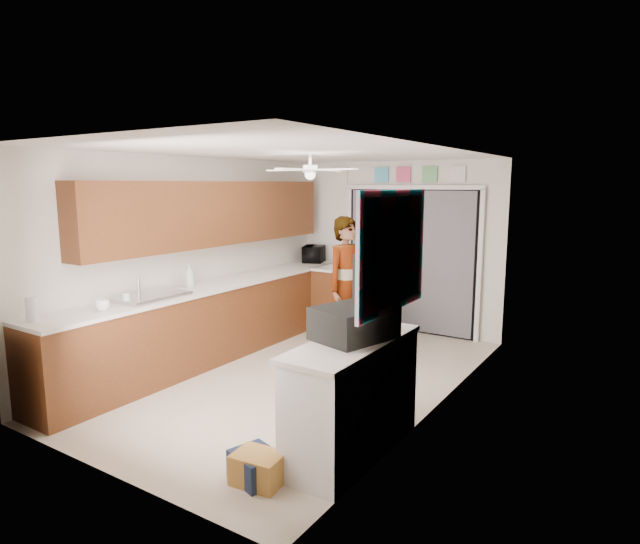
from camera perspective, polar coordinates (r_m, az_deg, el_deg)
The scene contains 40 objects.
floor at distance 6.21m, azimuth -2.04°, elevation -11.04°, with size 5.00×5.00×0.00m, color beige.
ceiling at distance 5.83m, azimuth -2.18°, elevation 12.65°, with size 5.00×5.00×0.00m, color white.
wall_back at distance 8.05m, azimuth 8.14°, elevation 2.75°, with size 3.20×3.20×0.00m, color silver.
wall_front at distance 4.14m, azimuth -22.38°, elevation -4.13°, with size 3.20×3.20×0.00m, color silver.
wall_left at distance 6.93m, azimuth -13.03°, elevation 1.53°, with size 5.00×5.00×0.00m, color silver.
wall_right at distance 5.16m, azimuth 12.62°, elevation -1.08°, with size 5.00×5.00×0.00m, color silver.
left_base_cabinets at distance 6.87m, azimuth -11.03°, elevation -5.26°, with size 0.60×4.80×0.90m, color brown.
left_countertop at distance 6.76m, azimuth -11.09°, elevation -1.42°, with size 0.62×4.80×0.04m, color white.
upper_cabinets at distance 6.91m, azimuth -11.07°, elevation 6.16°, with size 0.32×4.00×0.80m, color brown.
sink_basin at distance 6.09m, azimuth -17.63°, elevation -2.54°, with size 0.50×0.76×0.06m, color silver.
faucet at distance 6.22m, azimuth -18.79°, elevation -1.47°, with size 0.03×0.03×0.22m, color silver.
peninsula_base at distance 7.97m, azimuth 3.22°, elevation -3.07°, with size 1.00×0.60×0.90m, color brown.
peninsula_top at distance 7.88m, azimuth 3.26°, elevation 0.26°, with size 1.04×0.64×0.04m, color white.
back_opening_recess at distance 7.95m, azimuth 9.65°, elevation 1.17°, with size 2.00×0.06×2.10m, color black.
curtain_panel at distance 7.92m, azimuth 9.54°, elevation 1.14°, with size 1.90×0.03×2.05m, color slate.
door_trim_left at distance 8.37m, azimuth 3.15°, elevation 1.70°, with size 0.06×0.04×2.10m, color white.
door_trim_right at distance 7.59m, azimuth 16.65°, elevation 0.52°, with size 0.06×0.04×2.10m, color white.
door_trim_head at distance 7.85m, azimuth 9.78°, elevation 8.90°, with size 2.10×0.04×0.06m, color white.
header_frame_1 at distance 8.08m, azimuth 6.59°, elevation 10.26°, with size 0.22×0.02×0.22m, color #52BCDB.
header_frame_2 at distance 7.93m, azimuth 8.89°, elevation 10.23°, with size 0.22×0.02×0.22m, color #D85173.
header_frame_3 at distance 7.78m, azimuth 11.62°, elevation 10.17°, with size 0.22×0.02×0.22m, color #66B46C.
header_frame_4 at distance 7.64m, azimuth 14.46°, elevation 10.09°, with size 0.22×0.02×0.22m, color silver.
route66_sign at distance 8.42m, azimuth 2.25°, elevation 10.28°, with size 0.22×0.02×0.26m, color silver.
right_counter_base at distance 4.43m, azimuth 3.54°, elevation -13.42°, with size 0.50×1.40×0.90m, color white.
right_counter_top at distance 4.28m, azimuth 3.49°, elevation -7.58°, with size 0.54×1.44×0.04m, color white.
abstract_painting at distance 4.19m, azimuth 7.79°, elevation 2.21°, with size 0.03×1.15×0.95m, color #FC5D86.
ceiling_fan at distance 5.99m, azimuth -1.06°, elevation 10.84°, with size 1.14×1.14×0.24m, color white.
microwave at distance 8.49m, azimuth -0.64°, elevation 1.94°, with size 0.46×0.31×0.26m, color black.
soap_bottle at distance 6.60m, azimuth -13.76°, elevation -0.36°, with size 0.11×0.11×0.28m, color silver.
cup at distance 5.65m, azimuth -22.22°, elevation -3.30°, with size 0.14×0.14×0.11m, color white.
jar_b at distance 5.86m, azimuth -19.96°, elevation -2.70°, with size 0.08×0.08×0.11m, color silver.
paper_towel_roll at distance 5.46m, azimuth -28.39°, elevation -3.54°, with size 0.10×0.10×0.23m, color white.
suitcase at distance 4.30m, azimuth 3.67°, elevation -5.40°, with size 0.46×0.62×0.26m, color black.
suitcase_rim at distance 4.33m, azimuth 3.65°, elevation -6.81°, with size 0.44×0.58×0.02m, color yellow.
suitcase_lid at distance 4.49m, azimuth 5.51°, elevation -1.51°, with size 0.42×0.03×0.50m, color black.
cardboard_box at distance 4.18m, azimuth -6.58°, elevation -20.10°, with size 0.36×0.27×0.23m, color #BB8E3A.
navy_crate at distance 4.23m, azimuth -6.90°, elevation -19.86°, with size 0.35×0.29×0.21m, color #162138.
cabinet_door_panel at distance 6.68m, azimuth 4.78°, elevation -6.62°, with size 0.44×0.03×0.66m, color brown.
man at distance 6.79m, azimuth 2.96°, elevation -1.51°, with size 0.64×0.42×1.77m, color white.
dog at distance 5.90m, azimuth 1.73°, elevation -10.05°, with size 0.22×0.52×0.41m, color black.
Camera 1 is at (3.34, -4.77, 2.17)m, focal length 30.00 mm.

